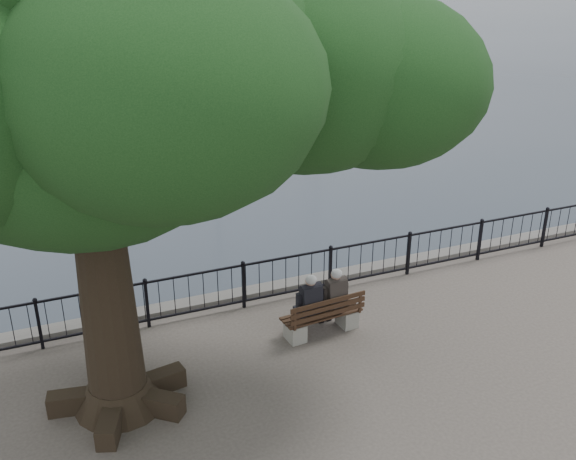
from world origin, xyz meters
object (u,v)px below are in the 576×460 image
person_left (307,307)px  person_right (332,300)px  bench (323,320)px  lion_monument (94,31)px  tree (136,67)px

person_left → person_right: same height
bench → person_right: (0.25, 0.11, 0.33)m
lion_monument → person_left: bearing=-92.6°
person_left → lion_monument: (2.22, 48.92, 0.51)m
bench → person_left: size_ratio=1.22×
person_left → tree: tree is taller
bench → person_left: bearing=167.0°
lion_monument → bench: bearing=-92.2°
bench → tree: 6.05m
tree → lion_monument: tree is taller
bench → lion_monument: lion_monument is taller
bench → tree: bearing=-170.0°
person_left → tree: 5.63m
lion_monument → person_right: bearing=-92.0°
bench → tree: tree is taller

